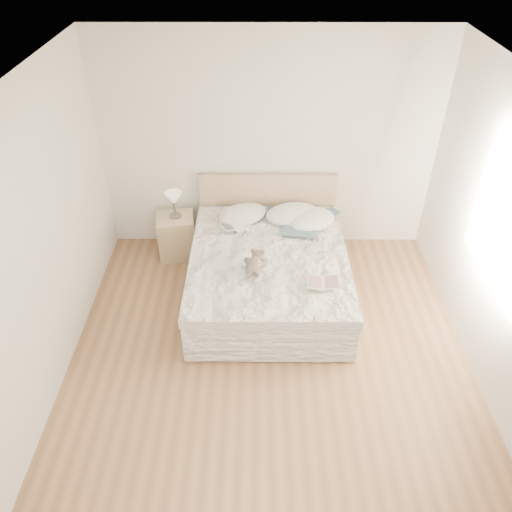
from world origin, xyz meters
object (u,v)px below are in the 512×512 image
photo_book (233,227)px  childrens_book (323,283)px  nightstand (177,236)px  teddy_bear (254,269)px  table_lamp (174,200)px  bed (268,271)px

photo_book → childrens_book: size_ratio=0.82×
nightstand → teddy_bear: size_ratio=1.83×
childrens_book → teddy_bear: teddy_bear is taller
photo_book → teddy_bear: 0.84m
nightstand → table_lamp: bearing=68.9°
nightstand → photo_book: (0.74, -0.33, 0.35)m
nightstand → childrens_book: bearing=-38.1°
photo_book → teddy_bear: size_ratio=0.92×
photo_book → childrens_book: same height
photo_book → childrens_book: (0.94, -0.99, 0.00)m
nightstand → photo_book: bearing=-23.8°
teddy_bear → photo_book: bearing=115.1°
nightstand → childrens_book: size_ratio=1.64×
nightstand → bed: bearing=-32.3°
nightstand → table_lamp: 0.52m
bed → photo_book: size_ratio=7.66×
bed → table_lamp: (-1.13, 0.74, 0.49)m
childrens_book → teddy_bear: size_ratio=1.12×
table_lamp → photo_book: bearing=-25.6°
bed → photo_book: bed is taller
nightstand → table_lamp: size_ratio=1.70×
table_lamp → teddy_bear: bearing=-49.9°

